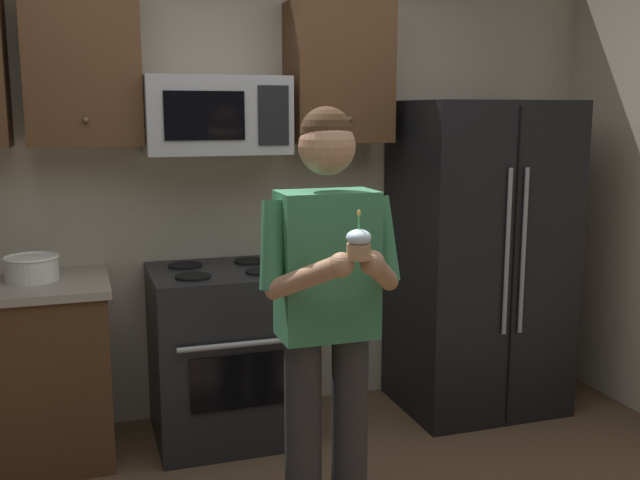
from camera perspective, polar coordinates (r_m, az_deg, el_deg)
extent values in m
cube|color=#B7AD99|center=(4.25, -6.63, 3.93)|extent=(4.40, 0.10, 2.60)
cube|color=black|center=(4.02, -7.36, -8.70)|extent=(0.76, 0.66, 0.92)
cube|color=black|center=(3.73, -6.34, -10.88)|extent=(0.48, 0.01, 0.28)
cylinder|color=#99999E|center=(3.64, -6.32, -8.07)|extent=(0.60, 0.03, 0.03)
cylinder|color=black|center=(3.74, -9.82, -2.80)|extent=(0.18, 0.18, 0.01)
cylinder|color=black|center=(3.80, -4.45, -2.46)|extent=(0.18, 0.18, 0.01)
cylinder|color=black|center=(4.01, -10.42, -1.95)|extent=(0.18, 0.18, 0.01)
cylinder|color=black|center=(4.07, -5.39, -1.65)|extent=(0.18, 0.18, 0.01)
cube|color=#9EA0A5|center=(3.93, -8.11, 9.55)|extent=(0.74, 0.40, 0.40)
cube|color=black|center=(3.71, -8.93, 9.50)|extent=(0.40, 0.01, 0.24)
cube|color=black|center=(3.79, -3.63, 9.61)|extent=(0.16, 0.01, 0.30)
cube|color=black|center=(4.39, 12.19, -1.31)|extent=(0.90, 0.72, 1.80)
cylinder|color=gray|center=(4.04, 14.31, -0.94)|extent=(0.02, 0.02, 0.90)
cylinder|color=gray|center=(4.09, 15.50, -0.86)|extent=(0.02, 0.02, 0.90)
cube|color=black|center=(4.09, 14.77, -2.25)|extent=(0.01, 0.01, 1.74)
cube|color=#4C301C|center=(3.92, -17.94, 12.53)|extent=(0.55, 0.34, 0.76)
sphere|color=brown|center=(3.74, -17.71, 8.85)|extent=(0.03, 0.03, 0.03)
cube|color=#4C301C|center=(4.17, 1.44, 12.82)|extent=(0.55, 0.34, 0.76)
sphere|color=brown|center=(3.99, 2.31, 9.35)|extent=(0.03, 0.03, 0.03)
cylinder|color=white|center=(3.88, -21.44, -2.09)|extent=(0.25, 0.25, 0.11)
torus|color=white|center=(3.87, -21.50, -1.26)|extent=(0.27, 0.27, 0.02)
cylinder|color=#262628|center=(3.08, -1.32, -15.30)|extent=(0.15, 0.15, 0.86)
cylinder|color=#262628|center=(3.13, 2.30, -14.80)|extent=(0.15, 0.15, 0.86)
cube|color=#33724C|center=(2.87, 0.53, -1.93)|extent=(0.38, 0.22, 0.58)
sphere|color=#A37556|center=(2.82, 0.55, 7.27)|extent=(0.22, 0.22, 0.22)
sphere|color=#382314|center=(2.82, 0.48, 8.29)|extent=(0.20, 0.20, 0.20)
cylinder|color=#33724C|center=(2.76, -3.69, -0.43)|extent=(0.15, 0.18, 0.35)
cylinder|color=#A37556|center=(2.65, -1.22, -2.98)|extent=(0.26, 0.33, 0.21)
sphere|color=#A37556|center=(2.55, 1.57, -1.96)|extent=(0.09, 0.09, 0.09)
cylinder|color=#33724C|center=(2.91, 4.93, 0.08)|extent=(0.15, 0.18, 0.35)
cylinder|color=#A37556|center=(2.75, 4.77, -2.53)|extent=(0.26, 0.33, 0.21)
sphere|color=#A37556|center=(2.59, 4.08, -1.78)|extent=(0.09, 0.09, 0.09)
cylinder|color=#A87F56|center=(2.54, 3.01, -0.91)|extent=(0.08, 0.08, 0.06)
ellipsoid|color=silver|center=(2.53, 3.02, 0.19)|extent=(0.09, 0.09, 0.06)
cylinder|color=#4CBF66|center=(2.52, 3.03, 1.26)|extent=(0.01, 0.01, 0.06)
ellipsoid|color=#FFD159|center=(2.52, 3.04, 2.10)|extent=(0.01, 0.01, 0.02)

